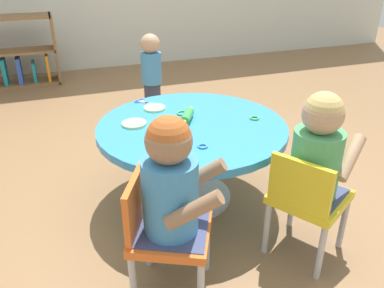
% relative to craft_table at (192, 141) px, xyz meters
% --- Properties ---
extents(ground_plane, '(10.00, 10.00, 0.00)m').
position_rel_craft_table_xyz_m(ground_plane, '(0.00, 0.00, -0.37)').
color(ground_plane, olive).
extents(craft_table, '(1.00, 1.00, 0.46)m').
position_rel_craft_table_xyz_m(craft_table, '(0.00, 0.00, 0.00)').
color(craft_table, silver).
rests_on(craft_table, ground).
extents(child_chair_left, '(0.40, 0.40, 0.54)m').
position_rel_craft_table_xyz_m(child_chair_left, '(-0.33, -0.59, -0.06)').
color(child_chair_left, '#B7B7BC').
rests_on(child_chair_left, ground).
extents(seated_child_left, '(0.43, 0.39, 0.51)m').
position_rel_craft_table_xyz_m(seated_child_left, '(-0.30, -0.61, 0.16)').
color(seated_child_left, '#3F4772').
rests_on(seated_child_left, ground).
extents(child_chair_right, '(0.41, 0.41, 0.54)m').
position_rel_craft_table_xyz_m(child_chair_right, '(0.32, -0.60, -0.06)').
color(child_chair_right, '#B7B7BC').
rests_on(child_chair_right, ground).
extents(seated_child_right, '(0.43, 0.41, 0.51)m').
position_rel_craft_table_xyz_m(seated_child_right, '(0.35, -0.58, 0.16)').
color(seated_child_right, '#3F4772').
rests_on(seated_child_right, ground).
extents(bookshelf_low, '(0.93, 0.28, 0.70)m').
position_rel_craft_table_xyz_m(bookshelf_low, '(-1.05, 2.55, -0.06)').
color(bookshelf_low, olive).
rests_on(bookshelf_low, ground).
extents(toddler_standing, '(0.17, 0.17, 0.67)m').
position_rel_craft_table_xyz_m(toddler_standing, '(0.13, 1.37, -0.01)').
color(toddler_standing, '#33384C').
rests_on(toddler_standing, ground).
extents(rolling_pin, '(0.13, 0.21, 0.05)m').
position_rel_craft_table_xyz_m(rolling_pin, '(-0.01, 0.06, 0.12)').
color(rolling_pin, green).
rests_on(rolling_pin, craft_table).
extents(craft_scissors, '(0.12, 0.14, 0.01)m').
position_rel_craft_table_xyz_m(craft_scissors, '(-0.17, 0.41, 0.10)').
color(craft_scissors, silver).
rests_on(craft_scissors, craft_table).
extents(playdough_blob_0, '(0.13, 0.13, 0.01)m').
position_rel_craft_table_xyz_m(playdough_blob_0, '(-0.29, 0.10, 0.10)').
color(playdough_blob_0, '#B2E58C').
rests_on(playdough_blob_0, craft_table).
extents(playdough_blob_1, '(0.12, 0.12, 0.01)m').
position_rel_craft_table_xyz_m(playdough_blob_1, '(-0.13, 0.28, 0.10)').
color(playdough_blob_1, '#B2E58C').
rests_on(playdough_blob_1, craft_table).
extents(cookie_cutter_0, '(0.05, 0.05, 0.01)m').
position_rel_craft_table_xyz_m(cookie_cutter_0, '(-0.04, -0.26, 0.10)').
color(cookie_cutter_0, '#3F99D8').
rests_on(cookie_cutter_0, craft_table).
extents(cookie_cutter_1, '(0.05, 0.05, 0.01)m').
position_rel_craft_table_xyz_m(cookie_cutter_1, '(0.34, -0.05, 0.10)').
color(cookie_cutter_1, '#4CB259').
rests_on(cookie_cutter_1, craft_table).
extents(cookie_cutter_2, '(0.07, 0.07, 0.01)m').
position_rel_craft_table_xyz_m(cookie_cutter_2, '(-0.00, 0.15, 0.10)').
color(cookie_cutter_2, '#4CB259').
rests_on(cookie_cutter_2, craft_table).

